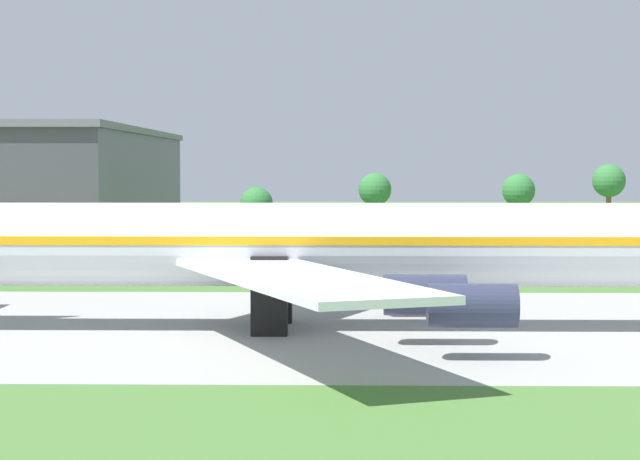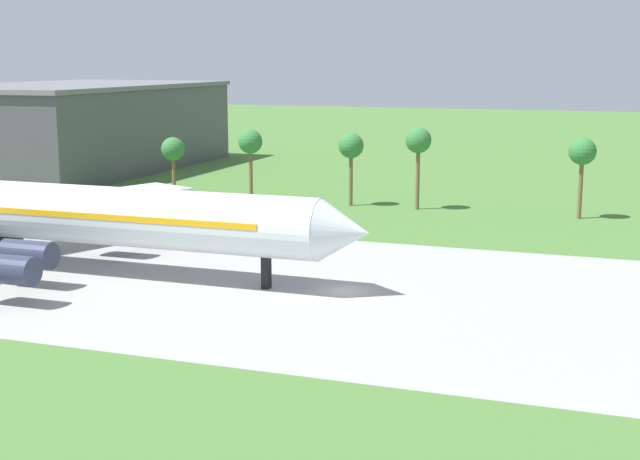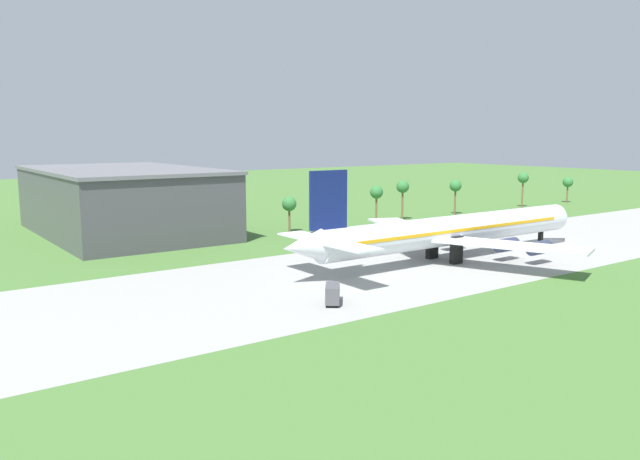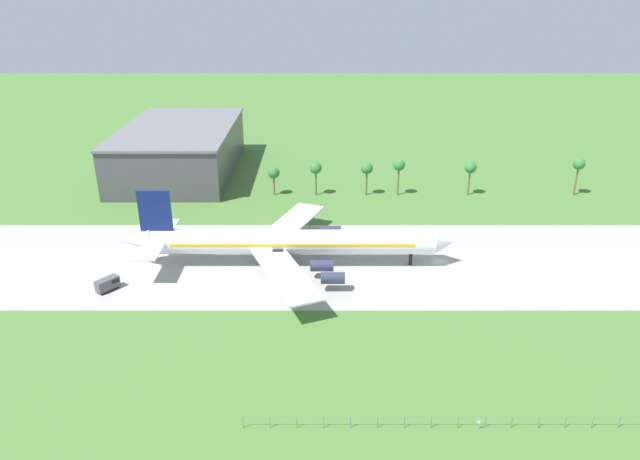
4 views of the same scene
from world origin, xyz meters
TOP-DOWN VIEW (x-y plane):
  - jet_airliner at (-36.12, -1.45)m, footprint 77.26×54.66m
  - terminal_building at (-76.70, 69.29)m, footprint 36.72×61.20m

SIDE VIEW (x-z plane):
  - jet_airliner at x=-36.12m, z-range -3.42..14.97m
  - terminal_building at x=-76.70m, z-range 0.02..16.13m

